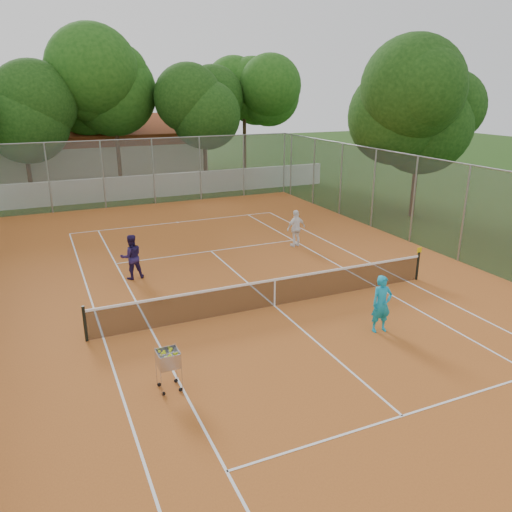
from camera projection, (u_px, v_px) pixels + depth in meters
name	position (u px, v px, depth m)	size (l,w,h in m)	color
ground	(274.00, 306.00, 16.47)	(120.00, 120.00, 0.00)	#1A360E
court_pad	(274.00, 306.00, 16.47)	(18.00, 34.00, 0.02)	#B05C22
court_lines	(274.00, 306.00, 16.46)	(10.98, 23.78, 0.01)	white
tennis_net	(275.00, 292.00, 16.31)	(11.88, 0.10, 0.98)	black
perimeter_fence	(275.00, 249.00, 15.83)	(18.00, 34.00, 4.00)	slate
boundary_wall	(148.00, 186.00, 32.69)	(26.00, 0.30, 1.50)	white
clubhouse	(95.00, 149.00, 40.12)	(16.40, 9.00, 4.40)	beige
tropical_trees	(134.00, 117.00, 33.94)	(29.00, 19.00, 10.00)	#12330C
player_near	(382.00, 304.00, 14.51)	(0.63, 0.41, 1.73)	#1698C0
player_far_left	(131.00, 257.00, 18.60)	(0.83, 0.65, 1.71)	#24194B
player_far_right	(296.00, 228.00, 22.47)	(0.98, 0.41, 1.68)	white
ball_hopper	(169.00, 369.00, 11.72)	(0.54, 0.54, 1.11)	#B6B7BE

